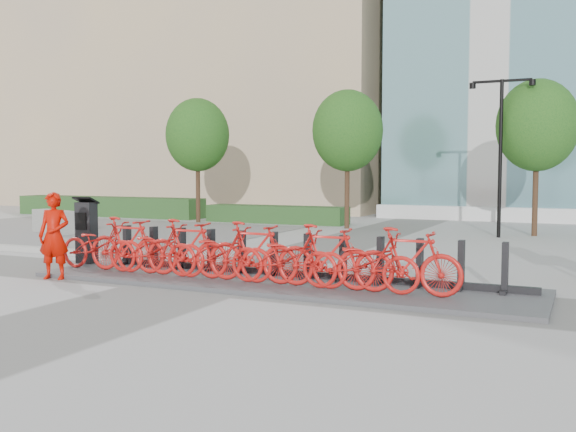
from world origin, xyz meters
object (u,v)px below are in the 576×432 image
at_px(bike_0, 99,245).
at_px(worker_red, 54,236).
at_px(jersey_barrier, 53,222).
at_px(kiosk, 86,231).

distance_m(bike_0, worker_red, 1.01).
xyz_separation_m(bike_0, jersey_barrier, (-7.38, 6.07, -0.19)).
bearing_deg(kiosk, jersey_barrier, 132.33).
xyz_separation_m(worker_red, jersey_barrier, (-7.07, 6.99, -0.46)).
bearing_deg(jersey_barrier, bike_0, -19.56).
distance_m(kiosk, jersey_barrier, 8.48).
relative_size(bike_0, worker_red, 1.12).
bearing_deg(bike_0, kiosk, 55.30).
bearing_deg(bike_0, worker_red, 161.66).
height_order(kiosk, worker_red, worker_red).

